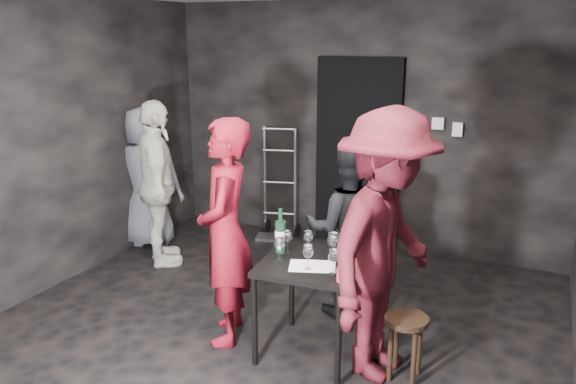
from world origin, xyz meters
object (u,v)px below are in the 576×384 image
at_px(tasting_table, 313,273).
at_px(breadstick_cup, 343,265).
at_px(stool, 406,332).
at_px(woman_black, 347,228).
at_px(bystander_grey, 147,173).
at_px(wine_bottle, 281,235).
at_px(hand_truck, 278,218).
at_px(man_maroon, 387,212).
at_px(bystander_cream, 157,173).
at_px(server_red, 225,214).

distance_m(tasting_table, breadstick_cup, 0.45).
xyz_separation_m(stool, woman_black, (-0.70, 0.76, 0.41)).
height_order(bystander_grey, wine_bottle, bystander_grey).
height_order(hand_truck, breadstick_cup, hand_truck).
bearing_deg(wine_bottle, tasting_table, -11.53).
bearing_deg(breadstick_cup, hand_truck, 124.46).
distance_m(woman_black, breadstick_cup, 1.02).
relative_size(bystander_grey, breadstick_cup, 6.50).
xyz_separation_m(hand_truck, bystander_grey, (-1.22, -0.84, 0.61)).
xyz_separation_m(hand_truck, wine_bottle, (1.06, -2.12, 0.65)).
relative_size(stool, man_maroon, 0.20).
height_order(hand_truck, bystander_cream, bystander_cream).
relative_size(stool, woman_black, 0.31).
distance_m(hand_truck, woman_black, 2.05).
distance_m(tasting_table, woman_black, 0.74).
bearing_deg(bystander_cream, woman_black, -137.13).
bearing_deg(server_red, woman_black, 113.62).
height_order(woman_black, bystander_cream, bystander_cream).
relative_size(woman_black, breadstick_cup, 5.94).
bearing_deg(stool, bystander_grey, 157.45).
height_order(hand_truck, stool, hand_truck).
bearing_deg(wine_bottle, hand_truck, 116.51).
distance_m(stool, server_red, 1.56).
distance_m(woman_black, wine_bottle, 0.74).
height_order(hand_truck, woman_black, woman_black).
bearing_deg(stool, hand_truck, 133.01).
bearing_deg(bystander_grey, breadstick_cup, 132.23).
distance_m(bystander_cream, wine_bottle, 2.02).
xyz_separation_m(tasting_table, stool, (0.71, -0.02, -0.29)).
xyz_separation_m(server_red, breadstick_cup, (1.01, -0.19, -0.16)).
height_order(tasting_table, bystander_grey, bystander_grey).
distance_m(woman_black, man_maroon, 1.00).
relative_size(hand_truck, wine_bottle, 3.83).
height_order(stool, wine_bottle, wine_bottle).
relative_size(tasting_table, man_maroon, 0.31).
xyz_separation_m(hand_truck, stool, (2.06, -2.20, 0.13)).
distance_m(bystander_grey, wine_bottle, 2.61).
height_order(stool, breadstick_cup, breadstick_cup).
bearing_deg(woman_black, tasting_table, 68.10).
bearing_deg(woman_black, man_maroon, 103.85).
relative_size(server_red, man_maroon, 0.86).
bearing_deg(tasting_table, man_maroon, -0.46).
xyz_separation_m(server_red, man_maroon, (1.23, 0.05, 0.17)).
height_order(man_maroon, bystander_grey, man_maroon).
distance_m(hand_truck, server_red, 2.46).
relative_size(tasting_table, bystander_grey, 0.45).
distance_m(server_red, breadstick_cup, 1.04).
height_order(tasting_table, breadstick_cup, breadstick_cup).
bearing_deg(server_red, bystander_cream, -149.52).
bearing_deg(breadstick_cup, tasting_table, 142.37).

